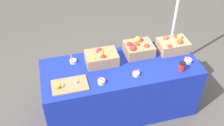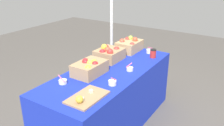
% 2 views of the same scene
% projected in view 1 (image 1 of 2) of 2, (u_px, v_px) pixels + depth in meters
% --- Properties ---
extents(ground_plane, '(10.00, 10.00, 0.00)m').
position_uv_depth(ground_plane, '(120.00, 107.00, 3.62)').
color(ground_plane, '#56514C').
extents(table, '(1.90, 0.76, 0.74)m').
position_uv_depth(table, '(120.00, 88.00, 3.39)').
color(table, '#192DB7').
rests_on(table, ground_plane).
extents(apple_crate_left, '(0.37, 0.27, 0.20)m').
position_uv_depth(apple_crate_left, '(173.00, 45.00, 3.35)').
color(apple_crate_left, tan).
rests_on(apple_crate_left, table).
extents(apple_crate_middle, '(0.35, 0.29, 0.19)m').
position_uv_depth(apple_crate_middle, '(138.00, 48.00, 3.30)').
color(apple_crate_middle, tan).
rests_on(apple_crate_middle, table).
extents(apple_crate_right, '(0.38, 0.26, 0.18)m').
position_uv_depth(apple_crate_right, '(101.00, 58.00, 3.15)').
color(apple_crate_right, tan).
rests_on(apple_crate_right, table).
extents(cutting_board_front, '(0.40, 0.25, 0.09)m').
position_uv_depth(cutting_board_front, '(68.00, 85.00, 2.88)').
color(cutting_board_front, tan).
rests_on(cutting_board_front, table).
extents(sample_bowl_near, '(0.10, 0.09, 0.10)m').
position_uv_depth(sample_bowl_near, '(188.00, 61.00, 3.19)').
color(sample_bowl_near, silver).
rests_on(sample_bowl_near, table).
extents(sample_bowl_mid, '(0.09, 0.08, 0.09)m').
position_uv_depth(sample_bowl_mid, '(136.00, 74.00, 3.01)').
color(sample_bowl_mid, silver).
rests_on(sample_bowl_mid, table).
extents(sample_bowl_far, '(0.08, 0.09, 0.10)m').
position_uv_depth(sample_bowl_far, '(73.00, 61.00, 3.19)').
color(sample_bowl_far, silver).
rests_on(sample_bowl_far, table).
extents(sample_bowl_extra, '(0.09, 0.08, 0.10)m').
position_uv_depth(sample_bowl_extra, '(102.00, 82.00, 2.91)').
color(sample_bowl_extra, silver).
rests_on(sample_bowl_extra, table).
extents(coffee_cup, '(0.08, 0.08, 0.11)m').
position_uv_depth(coffee_cup, '(182.00, 66.00, 3.06)').
color(coffee_cup, red).
rests_on(coffee_cup, table).
extents(tent_pole, '(0.04, 0.04, 2.06)m').
position_uv_depth(tent_pole, '(176.00, 12.00, 3.60)').
color(tent_pole, white).
rests_on(tent_pole, ground_plane).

